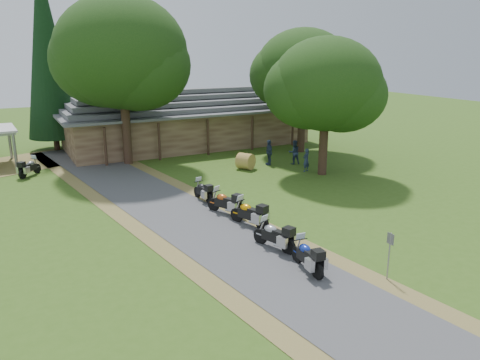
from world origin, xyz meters
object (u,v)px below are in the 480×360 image
motorcycle_row_a (307,255)px  motorcycle_row_e (203,190)px  motorcycle_row_b (274,234)px  motorcycle_row_c (249,212)px  motorcycle_row_d (225,201)px  motorcycle_carport_b (29,167)px  lodge (187,117)px  hay_bale (246,161)px

motorcycle_row_a → motorcycle_row_e: bearing=6.1°
motorcycle_row_b → motorcycle_row_c: size_ratio=0.96×
motorcycle_row_d → motorcycle_carport_b: motorcycle_row_d is taller
motorcycle_row_a → motorcycle_row_d: size_ratio=0.96×
lodge → motorcycle_row_a: bearing=-101.0°
motorcycle_row_b → motorcycle_row_c: bearing=-24.8°
motorcycle_row_c → motorcycle_row_d: motorcycle_row_c is taller
motorcycle_carport_b → motorcycle_row_e: bearing=-100.2°
motorcycle_row_a → motorcycle_row_c: size_ratio=0.93×
motorcycle_row_a → motorcycle_row_c: 5.09m
motorcycle_row_c → hay_bale: (5.02, 9.74, -0.14)m
lodge → motorcycle_row_a: 25.29m
motorcycle_carport_b → hay_bale: (13.57, -4.97, -0.08)m
motorcycle_row_a → motorcycle_carport_b: size_ratio=1.03×
motorcycle_row_a → motorcycle_row_e: 9.69m
motorcycle_row_a → motorcycle_row_d: bearing=5.4°
lodge → motorcycle_row_d: lodge is taller
motorcycle_row_a → hay_bale: bearing=-14.4°
motorcycle_row_a → motorcycle_carport_b: bearing=28.0°
motorcycle_row_b → motorcycle_row_d: (0.05, 4.84, 0.01)m
motorcycle_row_b → motorcycle_carport_b: bearing=7.2°
motorcycle_row_d → motorcycle_carport_b: 15.14m
motorcycle_carport_b → hay_bale: size_ratio=1.66×
motorcycle_row_c → motorcycle_row_e: bearing=-14.5°
motorcycle_row_b → motorcycle_row_d: 4.84m
motorcycle_row_a → hay_bale: 15.75m
lodge → motorcycle_row_b: 23.07m
motorcycle_row_c → motorcycle_carport_b: (-8.55, 14.72, -0.06)m
lodge → motorcycle_row_c: 20.27m
motorcycle_row_a → motorcycle_row_e: (-0.15, 9.68, -0.05)m
lodge → motorcycle_row_a: lodge is taller
motorcycle_row_a → motorcycle_row_d: motorcycle_row_d is taller
hay_bale → motorcycle_row_c: bearing=-117.3°
motorcycle_carport_b → hay_bale: 14.45m
motorcycle_row_b → motorcycle_row_e: size_ratio=1.10×
lodge → motorcycle_row_a: size_ratio=11.19×
motorcycle_row_a → hay_bale: motorcycle_row_a is taller
lodge → motorcycle_row_e: 15.98m
motorcycle_row_e → motorcycle_carport_b: size_ratio=0.96×
motorcycle_row_a → motorcycle_row_b: (-0.07, 2.29, 0.02)m
motorcycle_row_a → motorcycle_row_d: (-0.01, 7.13, 0.03)m
motorcycle_row_d → hay_bale: motorcycle_row_d is taller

